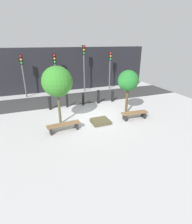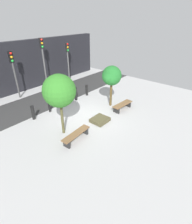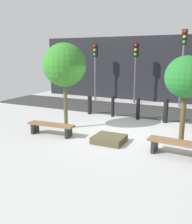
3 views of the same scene
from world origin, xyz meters
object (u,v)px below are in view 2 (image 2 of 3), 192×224
planter_bed (100,120)px  bollard_right (76,94)px  bollard_far_left (33,113)px  traffic_light_mid_west (13,67)px  traffic_light_mid_east (43,55)px  bollard_far_right (87,90)px  tree_behind_left_bench (59,91)px  bench_left (76,135)px  bench_right (122,105)px  bollard_center (63,99)px  bollard_left (49,105)px  traffic_light_east (68,55)px  tree_behind_right_bench (112,76)px

planter_bed → bollard_right: 3.57m
bollard_far_left → traffic_light_mid_west: 4.35m
traffic_light_mid_east → bollard_far_left: bearing=-135.2°
bollard_far_right → traffic_light_mid_west: 5.63m
tree_behind_left_bench → planter_bed: bearing=-20.0°
bollard_right → bench_left: bearing=-133.9°
bench_left → bench_right: bench_right is taller
bench_left → bollard_center: 4.16m
bollard_left → traffic_light_mid_east: size_ratio=0.24×
bollard_far_left → traffic_light_east: size_ratio=0.25×
tree_behind_left_bench → traffic_light_mid_east: 7.17m
bollard_left → bench_left: bearing=-105.4°
bollard_far_left → planter_bed: bearing=-53.9°
bollard_left → bollard_right: (2.43, 0.00, 0.03)m
bollard_center → bollard_far_right: bearing=0.0°
tree_behind_right_bench → traffic_light_mid_west: (-3.50, 6.25, 0.26)m
bench_left → tree_behind_right_bench: size_ratio=0.63×
traffic_light_east → bollard_right: bearing=-126.1°
traffic_light_mid_east → bollard_left: bearing=-124.2°
bollard_far_left → traffic_light_mid_west: bearing=73.2°
tree_behind_right_bench → bollard_center: bearing=130.8°
tree_behind_right_bench → traffic_light_mid_east: 6.35m
bollard_center → traffic_light_mid_west: 4.39m
bollard_right → traffic_light_mid_east: bearing=88.6°
traffic_light_mid_east → bollard_right: bearing=-91.4°
bollard_far_left → bollard_right: size_ratio=0.87×
planter_bed → traffic_light_mid_east: 7.67m
planter_bed → traffic_light_mid_east: size_ratio=0.24×
bench_left → tree_behind_left_bench: tree_behind_left_bench is taller
tree_behind_right_bench → planter_bed: bearing=-160.0°
traffic_light_mid_west → planter_bed: bearing=-79.5°
bollard_center → traffic_light_mid_east: size_ratio=0.24×
tree_behind_left_bench → bollard_right: (3.41, 2.54, -1.95)m
planter_bed → traffic_light_east: 8.40m
tree_behind_right_bench → bollard_far_right: 3.08m
bollard_far_left → bollard_center: bearing=0.0°
bench_right → traffic_light_east: (1.74, 7.25, 2.14)m
bench_right → traffic_light_mid_west: size_ratio=0.48×
bench_right → traffic_light_mid_east: bearing=101.1°
tree_behind_left_bench → bollard_left: 3.36m
bollard_left → traffic_light_mid_west: size_ratio=0.28×
bollard_center → bench_left: bearing=-121.8°
bench_left → bollard_far_right: (4.62, 3.53, 0.12)m
bench_left → traffic_light_east: bearing=45.6°
bollard_far_right → traffic_light_mid_east: 4.57m
bollard_far_left → bollard_far_right: bollard_far_left is taller
tree_behind_right_bench → bollard_right: size_ratio=2.75×
bench_right → bollard_far_left: size_ratio=1.86×
tree_behind_right_bench → bollard_right: tree_behind_right_bench is taller
planter_bed → tree_behind_right_bench: tree_behind_right_bench is taller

